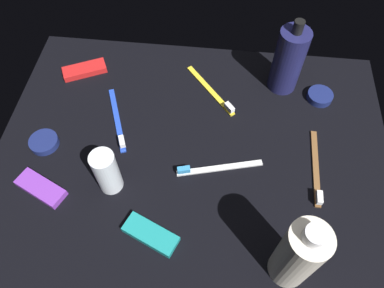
# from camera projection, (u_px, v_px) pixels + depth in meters

# --- Properties ---
(ground_plane) EXTENTS (0.84, 0.64, 0.01)m
(ground_plane) POSITION_uv_depth(u_px,v_px,m) (192.00, 153.00, 0.78)
(ground_plane) COLOR black
(lotion_bottle) EXTENTS (0.07, 0.07, 0.19)m
(lotion_bottle) POSITION_uv_depth(u_px,v_px,m) (288.00, 60.00, 0.81)
(lotion_bottle) COLOR #1D1E4E
(lotion_bottle) RESTS_ON ground_plane
(bodywash_bottle) EXTENTS (0.07, 0.07, 0.19)m
(bodywash_bottle) POSITION_uv_depth(u_px,v_px,m) (298.00, 255.00, 0.57)
(bodywash_bottle) COLOR silver
(bodywash_bottle) RESTS_ON ground_plane
(deodorant_stick) EXTENTS (0.05, 0.05, 0.11)m
(deodorant_stick) POSITION_uv_depth(u_px,v_px,m) (107.00, 172.00, 0.69)
(deodorant_stick) COLOR silver
(deodorant_stick) RESTS_ON ground_plane
(toothbrush_white) EXTENTS (0.18, 0.06, 0.02)m
(toothbrush_white) POSITION_uv_depth(u_px,v_px,m) (214.00, 168.00, 0.75)
(toothbrush_white) COLOR white
(toothbrush_white) RESTS_ON ground_plane
(toothbrush_blue) EXTENTS (0.08, 0.17, 0.02)m
(toothbrush_blue) POSITION_uv_depth(u_px,v_px,m) (118.00, 122.00, 0.81)
(toothbrush_blue) COLOR blue
(toothbrush_blue) RESTS_ON ground_plane
(toothbrush_brown) EXTENTS (0.02, 0.18, 0.02)m
(toothbrush_brown) POSITION_uv_depth(u_px,v_px,m) (316.00, 171.00, 0.74)
(toothbrush_brown) COLOR brown
(toothbrush_brown) RESTS_ON ground_plane
(toothbrush_yellow) EXTENTS (0.13, 0.15, 0.02)m
(toothbrush_yellow) POSITION_uv_depth(u_px,v_px,m) (213.00, 92.00, 0.86)
(toothbrush_yellow) COLOR yellow
(toothbrush_yellow) RESTS_ON ground_plane
(snack_bar_purple) EXTENTS (0.11, 0.08, 0.01)m
(snack_bar_purple) POSITION_uv_depth(u_px,v_px,m) (41.00, 188.00, 0.72)
(snack_bar_purple) COLOR purple
(snack_bar_purple) RESTS_ON ground_plane
(snack_bar_red) EXTENTS (0.11, 0.08, 0.01)m
(snack_bar_red) POSITION_uv_depth(u_px,v_px,m) (85.00, 70.00, 0.90)
(snack_bar_red) COLOR red
(snack_bar_red) RESTS_ON ground_plane
(snack_bar_teal) EXTENTS (0.11, 0.08, 0.01)m
(snack_bar_teal) POSITION_uv_depth(u_px,v_px,m) (151.00, 234.00, 0.67)
(snack_bar_teal) COLOR teal
(snack_bar_teal) RESTS_ON ground_plane
(cream_tin_left) EXTENTS (0.06, 0.06, 0.02)m
(cream_tin_left) POSITION_uv_depth(u_px,v_px,m) (320.00, 96.00, 0.85)
(cream_tin_left) COLOR navy
(cream_tin_left) RESTS_ON ground_plane
(cream_tin_right) EXTENTS (0.06, 0.06, 0.02)m
(cream_tin_right) POSITION_uv_depth(u_px,v_px,m) (44.00, 142.00, 0.78)
(cream_tin_right) COLOR navy
(cream_tin_right) RESTS_ON ground_plane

